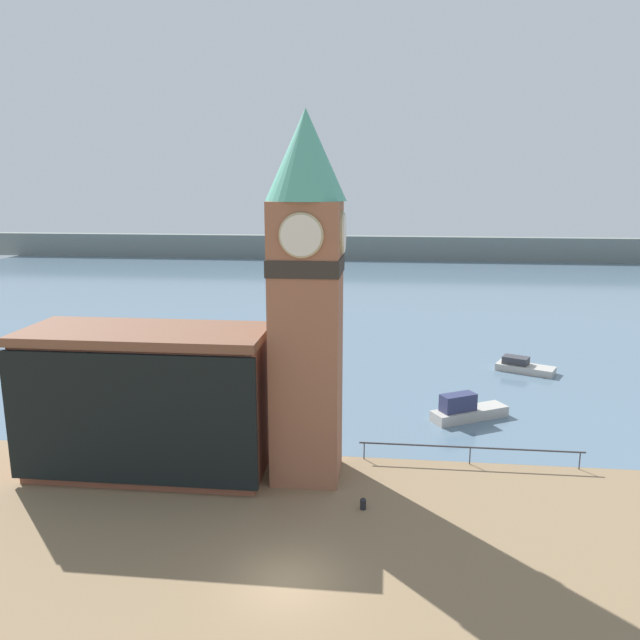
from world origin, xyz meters
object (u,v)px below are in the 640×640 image
object	(u,v)px
clock_tower	(307,291)
boat_near	(466,410)
pier_building	(147,401)
boat_far	(523,366)
mooring_bollard_near	(363,503)

from	to	relation	value
clock_tower	boat_near	xyz separation A→B (m)	(9.92, 9.55, -9.87)
pier_building	boat_far	distance (m)	33.79
pier_building	mooring_bollard_near	bearing A→B (deg)	-14.15
pier_building	boat_far	size ratio (longest dim) A/B	2.63
clock_tower	boat_near	size ratio (longest dim) A/B	3.52
clock_tower	boat_near	distance (m)	16.94
pier_building	boat_near	bearing A→B (deg)	27.80
boat_far	mooring_bollard_near	distance (m)	28.33
clock_tower	pier_building	bearing A→B (deg)	-177.20
pier_building	boat_far	bearing A→B (deg)	41.12
clock_tower	pier_building	distance (m)	11.07
pier_building	mooring_bollard_near	size ratio (longest dim) A/B	22.16
pier_building	mooring_bollard_near	world-z (taller)	pier_building
clock_tower	boat_near	world-z (taller)	clock_tower
pier_building	boat_far	world-z (taller)	pier_building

